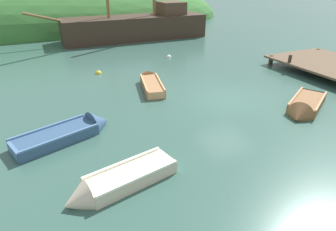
% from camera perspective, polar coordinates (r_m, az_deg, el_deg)
% --- Properties ---
extents(ground_plane, '(120.00, 120.00, 0.00)m').
position_cam_1_polar(ground_plane, '(14.39, 11.51, 3.32)').
color(ground_plane, '#33564C').
extents(shore_hill, '(50.55, 22.14, 11.61)m').
position_cam_1_polar(shore_hill, '(39.69, -25.90, 15.78)').
color(shore_hill, '#387033').
rests_on(shore_hill, ground).
extents(sailing_ship, '(15.64, 3.76, 11.88)m').
position_cam_1_polar(sailing_ship, '(27.96, -6.19, 16.41)').
color(sailing_ship, '#38281E').
rests_on(sailing_ship, ground).
extents(rowboat_portside, '(1.70, 3.58, 0.88)m').
position_cam_1_polar(rowboat_portside, '(15.60, -3.41, 6.20)').
color(rowboat_portside, '#9E7047').
rests_on(rowboat_portside, ground).
extents(rowboat_outer_right, '(3.78, 2.16, 1.10)m').
position_cam_1_polar(rowboat_outer_right, '(11.36, -18.66, -3.32)').
color(rowboat_outer_right, '#335175').
rests_on(rowboat_outer_right, ground).
extents(rowboat_center, '(3.43, 2.60, 1.10)m').
position_cam_1_polar(rowboat_center, '(14.14, 25.28, 1.40)').
color(rowboat_center, brown).
rests_on(rowboat_center, ground).
extents(rowboat_far, '(3.44, 1.61, 0.94)m').
position_cam_1_polar(rowboat_far, '(8.51, -10.04, -13.06)').
color(rowboat_far, beige).
rests_on(rowboat_far, ground).
extents(buoy_yellow, '(0.37, 0.37, 0.37)m').
position_cam_1_polar(buoy_yellow, '(18.27, -13.52, 8.05)').
color(buoy_yellow, yellow).
rests_on(buoy_yellow, ground).
extents(buoy_white, '(0.36, 0.36, 0.36)m').
position_cam_1_polar(buoy_white, '(21.43, 0.15, 11.40)').
color(buoy_white, white).
rests_on(buoy_white, ground).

